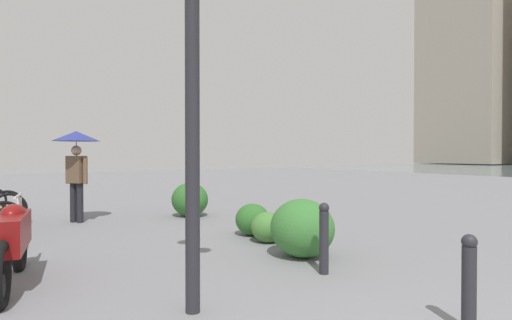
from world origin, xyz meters
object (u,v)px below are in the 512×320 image
at_px(pedestrian, 76,150).
at_px(bollard_mid, 324,237).
at_px(motorcycle, 11,242).
at_px(bollard_near, 469,281).
at_px(lamppost, 192,18).

relative_size(pedestrian, bollard_mid, 2.24).
distance_m(motorcycle, bollard_near, 4.84).
bearing_deg(pedestrian, lamppost, -178.79).
distance_m(lamppost, motorcycle, 3.32).
bearing_deg(lamppost, bollard_near, -131.91).
bearing_deg(lamppost, motorcycle, 37.86).
bearing_deg(lamppost, bollard_mid, -81.47).
distance_m(lamppost, bollard_mid, 3.04).
bearing_deg(motorcycle, bollard_mid, -115.26).
bearing_deg(lamppost, pedestrian, 1.21).
bearing_deg(bollard_mid, pedestrian, 19.18).
relative_size(motorcycle, bollard_near, 2.59).
bearing_deg(bollard_mid, motorcycle, 64.74).
relative_size(pedestrian, bollard_near, 2.43).
height_order(pedestrian, bollard_mid, pedestrian).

